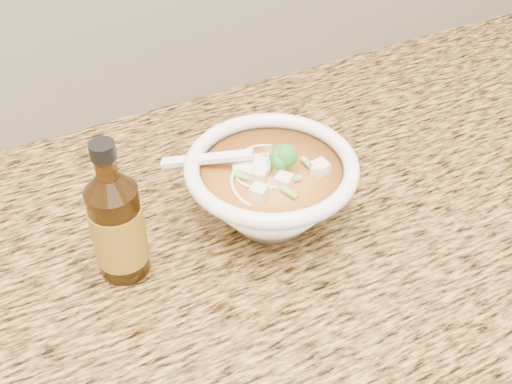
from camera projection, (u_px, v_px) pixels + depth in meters
name	position (u px, v px, depth m)	size (l,w,h in m)	color
counter_slab	(58.00, 318.00, 0.70)	(4.00, 0.68, 0.04)	#A5793C
soup_bowl	(271.00, 190.00, 0.76)	(0.21, 0.20, 0.11)	white
hot_sauce_bottle	(117.00, 226.00, 0.68)	(0.07, 0.07, 0.18)	#3B2108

